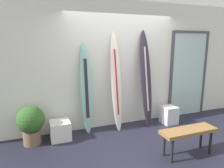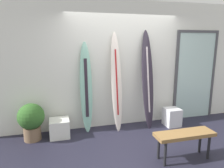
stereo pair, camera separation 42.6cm
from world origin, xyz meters
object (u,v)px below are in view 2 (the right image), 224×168
Objects in this scene: surfboard_ivory at (116,83)px; glass_door at (195,74)px; bench at (185,136)px; surfboard_seafoam at (86,88)px; display_block_center at (172,117)px; potted_plant at (31,119)px; display_block_left at (60,128)px; surfboard_charcoal at (148,80)px.

glass_door is (2.10, 0.20, 0.08)m from surfboard_ivory.
bench is (-1.35, -1.64, -0.72)m from glass_door.
glass_door is at bearing 5.40° from surfboard_ivory.
display_block_center is (1.94, -0.22, -0.74)m from surfboard_seafoam.
potted_plant is (-1.11, -0.15, -0.52)m from surfboard_seafoam.
surfboard_ivory is at bearing 4.07° from display_block_left.
surfboard_seafoam reaches higher than display_block_center.
glass_door reaches higher than display_block_center.
display_block_center is 1.40m from bench.
potted_plant is at bearing -179.27° from display_block_left.
potted_plant is (-1.75, -0.09, -0.62)m from surfboard_ivory.
surfboard_seafoam is 4.71× the size of display_block_center.
potted_plant is at bearing -176.93° from surfboard_ivory.
surfboard_charcoal is 2.92× the size of potted_plant.
potted_plant is at bearing 151.60° from bench.
display_block_center is at bearing 66.54° from bench.
surfboard_charcoal is at bearing -2.25° from surfboard_ivory.
surfboard_ivory is 2.85× the size of potted_plant.
surfboard_charcoal is 2.14m from display_block_left.
glass_door reaches higher than surfboard_charcoal.
surfboard_seafoam is at bearing 175.00° from surfboard_ivory.
surfboard_seafoam reaches higher than display_block_left.
display_block_center is 0.41× the size of bench.
surfboard_seafoam is 2.75m from glass_door.
bench is at bearing -34.52° from display_block_left.
surfboard_seafoam is 0.88× the size of surfboard_charcoal.
display_block_center is (2.52, -0.08, 0.02)m from display_block_left.
display_block_left is (-0.58, -0.14, -0.76)m from surfboard_seafoam.
display_block_left is 2.40m from bench.
glass_door is at bearing 4.91° from display_block_left.
surfboard_charcoal reaches higher than surfboard_ivory.
bench is at bearing -62.82° from surfboard_ivory.
display_block_left is 3.47m from glass_door.
display_block_left is at bearing -175.93° from surfboard_ivory.
surfboard_charcoal is at bearing 1.53° from potted_plant.
glass_door is (1.38, 0.23, 0.05)m from surfboard_charcoal.
display_block_center is at bearing -6.58° from surfboard_seafoam.
surfboard_ivory reaches higher than surfboard_seafoam.
surfboard_seafoam reaches higher than bench.
bench is at bearing -129.55° from glass_door.
surfboard_ivory is 2.11m from glass_door.
bench is (2.49, -1.35, -0.02)m from potted_plant.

